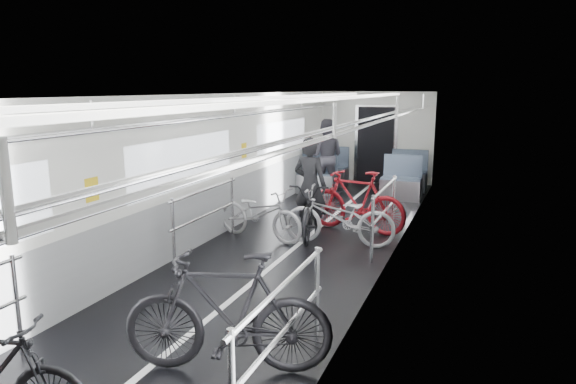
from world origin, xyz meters
name	(u,v)px	position (x,y,z in m)	size (l,w,h in m)	color
car_shell	(315,168)	(0.00, 1.78, 1.13)	(3.02, 14.01, 2.41)	black
bike_left_far	(260,213)	(-0.72, 1.01, 0.44)	(0.59, 1.68, 0.88)	#9B9A9E
bike_right_near	(227,312)	(0.69, -2.84, 0.56)	(0.53, 1.86, 1.12)	black
bike_right_mid	(339,217)	(0.62, 1.13, 0.47)	(0.62, 1.79, 0.94)	#B0AFB4
bike_right_far	(357,201)	(0.68, 2.04, 0.55)	(0.51, 1.82, 1.10)	maroon
bike_aisle	(313,208)	(0.03, 1.55, 0.48)	(0.64, 1.82, 0.96)	black
person_standing	(310,186)	(-0.05, 1.65, 0.84)	(0.61, 0.40, 1.68)	black
person_seated	(326,156)	(-0.81, 5.07, 0.89)	(0.86, 0.67, 1.78)	#26252C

